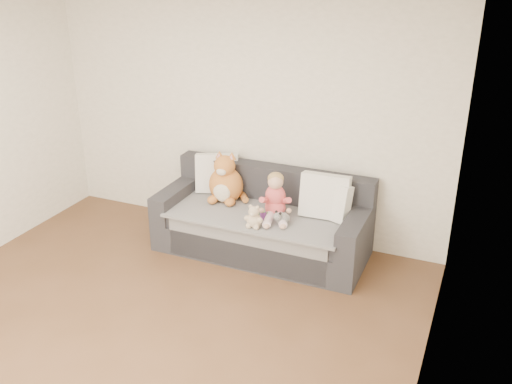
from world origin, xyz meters
TOP-DOWN VIEW (x-y plane):
  - room_shell at (0.00, 0.42)m, footprint 5.00×5.00m
  - sofa at (0.40, 2.06)m, footprint 2.20×0.94m
  - cushion_left at (-0.26, 2.32)m, footprint 0.51×0.37m
  - cushion_right_back at (1.03, 2.16)m, footprint 0.50×0.24m
  - cushion_right_front at (1.10, 2.16)m, footprint 0.45×0.31m
  - toddler at (0.57, 1.97)m, footprint 0.34×0.48m
  - plush_cat at (-0.06, 2.13)m, footprint 0.46×0.41m
  - teddy_bear at (0.47, 1.65)m, footprint 0.19×0.14m
  - plush_cow at (0.71, 1.81)m, footprint 0.14×0.20m
  - sippy_cup at (0.49, 1.85)m, footprint 0.10×0.08m

SIDE VIEW (x-z plane):
  - sofa at x=0.40m, z-range -0.12..0.73m
  - sippy_cup at x=0.49m, z-range 0.48..0.59m
  - plush_cow at x=0.71m, z-range 0.46..0.62m
  - teddy_bear at x=0.47m, z-range 0.45..0.69m
  - cushion_right_front at x=1.10m, z-range 0.47..0.85m
  - toddler at x=0.57m, z-range 0.43..0.90m
  - plush_cat at x=-0.06m, z-range 0.39..0.97m
  - cushion_left at x=-0.26m, z-range 0.47..0.91m
  - cushion_right_back at x=1.03m, z-range 0.46..0.93m
  - room_shell at x=0.00m, z-range -1.20..3.80m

